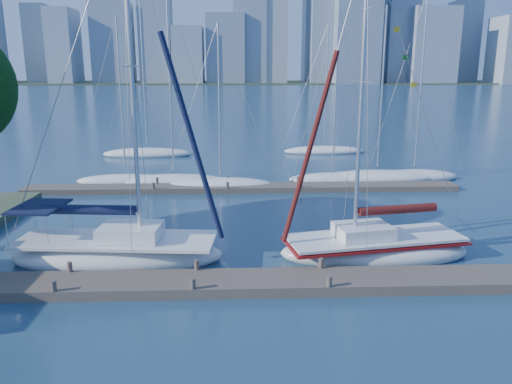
{
  "coord_description": "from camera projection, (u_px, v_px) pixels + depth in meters",
  "views": [
    {
      "loc": [
        1.63,
        -17.8,
        8.16
      ],
      "look_at": [
        2.49,
        4.0,
        2.82
      ],
      "focal_mm": 35.0,
      "sensor_mm": 36.0,
      "label": 1
    }
  ],
  "objects": [
    {
      "name": "bg_boat_3",
      "position": [
        333.0,
        178.0,
        37.48
      ],
      "size": [
        6.86,
        4.04,
        12.87
      ],
      "rotation": [
        0.0,
        0.0,
        0.34
      ],
      "color": "silver",
      "rests_on": "ground"
    },
    {
      "name": "ground",
      "position": [
        195.0,
        288.0,
        19.16
      ],
      "size": [
        700.0,
        700.0,
        0.0
      ],
      "primitive_type": "plane",
      "color": "#17334C",
      "rests_on": "ground"
    },
    {
      "name": "far_shore",
      "position": [
        233.0,
        83.0,
        329.71
      ],
      "size": [
        800.0,
        100.0,
        1.5
      ],
      "primitive_type": "cube",
      "color": "#38472D",
      "rests_on": "ground"
    },
    {
      "name": "bg_boat_1",
      "position": [
        174.0,
        181.0,
        36.64
      ],
      "size": [
        8.11,
        2.82,
        13.64
      ],
      "rotation": [
        0.0,
        0.0,
        0.09
      ],
      "color": "silver",
      "rests_on": "ground"
    },
    {
      "name": "sailboat_maroon",
      "position": [
        375.0,
        234.0,
        22.1
      ],
      "size": [
        8.77,
        4.21,
        13.77
      ],
      "rotation": [
        0.0,
        0.0,
        0.18
      ],
      "color": "silver",
      "rests_on": "ground"
    },
    {
      "name": "skyline",
      "position": [
        270.0,
        21.0,
        293.33
      ],
      "size": [
        503.44,
        51.31,
        111.36
      ],
      "color": "gray",
      "rests_on": "ground"
    },
    {
      "name": "sailboat_navy",
      "position": [
        117.0,
        238.0,
        21.56
      ],
      "size": [
        9.37,
        3.77,
        14.88
      ],
      "rotation": [
        0.0,
        0.0,
        -0.09
      ],
      "color": "silver",
      "rests_on": "ground"
    },
    {
      "name": "bg_boat_6",
      "position": [
        147.0,
        153.0,
        48.57
      ],
      "size": [
        8.88,
        4.76,
        15.31
      ],
      "rotation": [
        0.0,
        0.0,
        -0.3
      ],
      "color": "silver",
      "rests_on": "ground"
    },
    {
      "name": "bg_boat_0",
      "position": [
        126.0,
        180.0,
        36.93
      ],
      "size": [
        7.33,
        2.1,
        12.13
      ],
      "rotation": [
        0.0,
        0.0,
        0.02
      ],
      "color": "silver",
      "rests_on": "ground"
    },
    {
      "name": "bg_boat_7",
      "position": [
        324.0,
        151.0,
        50.35
      ],
      "size": [
        8.39,
        3.46,
        12.89
      ],
      "rotation": [
        0.0,
        0.0,
        -0.17
      ],
      "color": "silver",
      "rests_on": "ground"
    },
    {
      "name": "bg_boat_4",
      "position": [
        377.0,
        177.0,
        37.73
      ],
      "size": [
        9.36,
        5.73,
        12.95
      ],
      "rotation": [
        0.0,
        0.0,
        0.39
      ],
      "color": "silver",
      "rests_on": "ground"
    },
    {
      "name": "bg_boat_5",
      "position": [
        414.0,
        176.0,
        38.28
      ],
      "size": [
        7.08,
        3.84,
        14.07
      ],
      "rotation": [
        0.0,
        0.0,
        -0.26
      ],
      "color": "silver",
      "rests_on": "ground"
    },
    {
      "name": "far_dock",
      "position": [
        242.0,
        188.0,
        34.72
      ],
      "size": [
        30.0,
        1.8,
        0.36
      ],
      "primitive_type": "cube",
      "color": "brown",
      "rests_on": "ground"
    },
    {
      "name": "bg_boat_2",
      "position": [
        221.0,
        185.0,
        35.39
      ],
      "size": [
        7.68,
        3.06,
        11.62
      ],
      "rotation": [
        0.0,
        0.0,
        -0.12
      ],
      "color": "silver",
      "rests_on": "ground"
    },
    {
      "name": "near_dock",
      "position": [
        195.0,
        284.0,
        19.11
      ],
      "size": [
        26.0,
        2.0,
        0.4
      ],
      "primitive_type": "cube",
      "color": "brown",
      "rests_on": "ground"
    }
  ]
}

